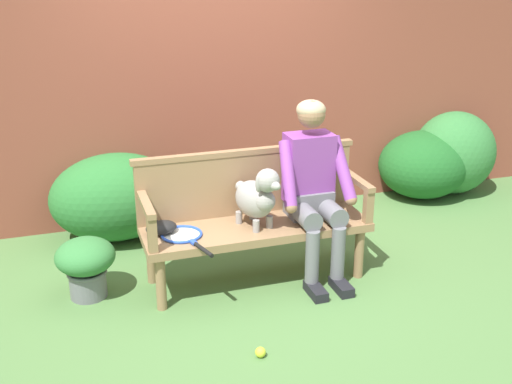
{
  "coord_description": "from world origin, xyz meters",
  "views": [
    {
      "loc": [
        -1.3,
        -3.98,
        2.28
      ],
      "look_at": [
        0.0,
        0.0,
        0.7
      ],
      "focal_mm": 44.47,
      "sensor_mm": 36.0,
      "label": 1
    }
  ],
  "objects_px": {
    "baseball_glove": "(161,228)",
    "garden_bench": "(256,232)",
    "person_seated": "(313,183)",
    "tennis_racket": "(183,236)",
    "potted_plant": "(86,263)",
    "dog_on_bench": "(258,197)",
    "tennis_ball": "(260,352)"
  },
  "relations": [
    {
      "from": "tennis_ball",
      "to": "potted_plant",
      "type": "xyz_separation_m",
      "value": [
        -0.93,
        1.07,
        0.23
      ]
    },
    {
      "from": "garden_bench",
      "to": "potted_plant",
      "type": "bearing_deg",
      "value": 173.73
    },
    {
      "from": "dog_on_bench",
      "to": "tennis_ball",
      "type": "relative_size",
      "value": 7.06
    },
    {
      "from": "baseball_glove",
      "to": "person_seated",
      "type": "bearing_deg",
      "value": -12.63
    },
    {
      "from": "garden_bench",
      "to": "tennis_racket",
      "type": "bearing_deg",
      "value": -174.77
    },
    {
      "from": "baseball_glove",
      "to": "garden_bench",
      "type": "bearing_deg",
      "value": -13.61
    },
    {
      "from": "person_seated",
      "to": "potted_plant",
      "type": "height_order",
      "value": "person_seated"
    },
    {
      "from": "garden_bench",
      "to": "tennis_racket",
      "type": "relative_size",
      "value": 2.82
    },
    {
      "from": "tennis_ball",
      "to": "dog_on_bench",
      "type": "bearing_deg",
      "value": 72.83
    },
    {
      "from": "tennis_ball",
      "to": "tennis_racket",
      "type": "bearing_deg",
      "value": 106.74
    },
    {
      "from": "person_seated",
      "to": "baseball_glove",
      "type": "height_order",
      "value": "person_seated"
    },
    {
      "from": "dog_on_bench",
      "to": "baseball_glove",
      "type": "xyz_separation_m",
      "value": [
        -0.67,
        0.1,
        -0.19
      ]
    },
    {
      "from": "person_seated",
      "to": "dog_on_bench",
      "type": "xyz_separation_m",
      "value": [
        -0.43,
        -0.03,
        -0.04
      ]
    },
    {
      "from": "garden_bench",
      "to": "baseball_glove",
      "type": "distance_m",
      "value": 0.69
    },
    {
      "from": "person_seated",
      "to": "tennis_ball",
      "type": "xyz_separation_m",
      "value": [
        -0.71,
        -0.92,
        -0.68
      ]
    },
    {
      "from": "tennis_racket",
      "to": "potted_plant",
      "type": "relative_size",
      "value": 1.33
    },
    {
      "from": "dog_on_bench",
      "to": "tennis_racket",
      "type": "bearing_deg",
      "value": -179.66
    },
    {
      "from": "dog_on_bench",
      "to": "baseball_glove",
      "type": "bearing_deg",
      "value": 171.56
    },
    {
      "from": "tennis_ball",
      "to": "potted_plant",
      "type": "relative_size",
      "value": 0.15
    },
    {
      "from": "baseball_glove",
      "to": "tennis_racket",
      "type": "bearing_deg",
      "value": -46.7
    },
    {
      "from": "garden_bench",
      "to": "tennis_ball",
      "type": "bearing_deg",
      "value": -106.54
    },
    {
      "from": "garden_bench",
      "to": "potted_plant",
      "type": "height_order",
      "value": "garden_bench"
    },
    {
      "from": "garden_bench",
      "to": "baseball_glove",
      "type": "xyz_separation_m",
      "value": [
        -0.68,
        0.05,
        0.1
      ]
    },
    {
      "from": "person_seated",
      "to": "dog_on_bench",
      "type": "distance_m",
      "value": 0.43
    },
    {
      "from": "tennis_ball",
      "to": "potted_plant",
      "type": "bearing_deg",
      "value": 130.99
    },
    {
      "from": "tennis_racket",
      "to": "person_seated",
      "type": "bearing_deg",
      "value": 2.06
    },
    {
      "from": "tennis_racket",
      "to": "baseball_glove",
      "type": "height_order",
      "value": "baseball_glove"
    },
    {
      "from": "person_seated",
      "to": "baseball_glove",
      "type": "distance_m",
      "value": 1.13
    },
    {
      "from": "person_seated",
      "to": "baseball_glove",
      "type": "bearing_deg",
      "value": 176.47
    },
    {
      "from": "dog_on_bench",
      "to": "tennis_ball",
      "type": "bearing_deg",
      "value": -107.17
    },
    {
      "from": "person_seated",
      "to": "dog_on_bench",
      "type": "relative_size",
      "value": 2.82
    },
    {
      "from": "tennis_racket",
      "to": "baseball_glove",
      "type": "distance_m",
      "value": 0.17
    }
  ]
}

